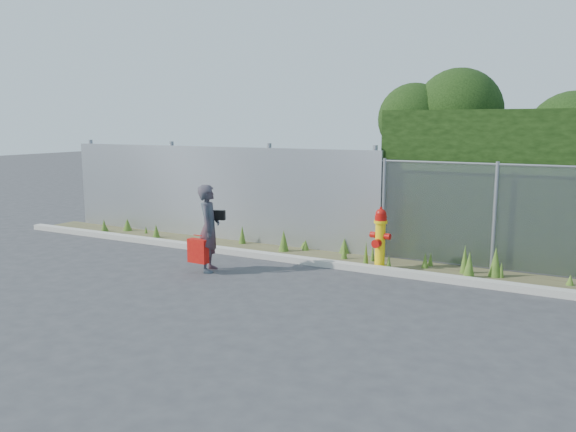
{
  "coord_description": "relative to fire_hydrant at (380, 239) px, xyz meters",
  "views": [
    {
      "loc": [
        4.66,
        -7.87,
        2.74
      ],
      "look_at": [
        -0.3,
        1.4,
        1.0
      ],
      "focal_mm": 35.0,
      "sensor_mm": 36.0,
      "label": 1
    }
  ],
  "objects": [
    {
      "name": "woman",
      "position": [
        -2.77,
        -1.6,
        0.23
      ],
      "size": [
        0.59,
        0.7,
        1.63
      ],
      "primitive_type": "imported",
      "rotation": [
        0.0,
        0.0,
        1.97
      ],
      "color": "#0F5660",
      "rests_on": "ground"
    },
    {
      "name": "chainlink_fence",
      "position": [
        2.94,
        0.94,
        0.45
      ],
      "size": [
        6.5,
        0.07,
        2.05
      ],
      "color": "gray",
      "rests_on": "ground"
    },
    {
      "name": "curb",
      "position": [
        -1.31,
        -0.26,
        -0.52
      ],
      "size": [
        16.0,
        0.22,
        0.12
      ],
      "primitive_type": "cube",
      "color": "#AEAA9D",
      "rests_on": "ground"
    },
    {
      "name": "weed_strip",
      "position": [
        -0.37,
        0.37,
        -0.45
      ],
      "size": [
        16.0,
        1.3,
        0.55
      ],
      "color": "brown",
      "rests_on": "ground"
    },
    {
      "name": "corrugated_fence",
      "position": [
        -4.56,
        0.95,
        0.52
      ],
      "size": [
        8.5,
        0.21,
        2.3
      ],
      "color": "#A4A6AB",
      "rests_on": "ground"
    },
    {
      "name": "black_shoulder_bag",
      "position": [
        -2.65,
        -1.47,
        0.47
      ],
      "size": [
        0.24,
        0.1,
        0.18
      ],
      "rotation": [
        0.0,
        0.0,
        0.29
      ],
      "color": "black"
    },
    {
      "name": "hedge",
      "position": [
        2.96,
        2.0,
        1.43
      ],
      "size": [
        7.63,
        1.96,
        3.87
      ],
      "color": "black",
      "rests_on": "ground"
    },
    {
      "name": "ground",
      "position": [
        -1.31,
        -2.06,
        -0.58
      ],
      "size": [
        80.0,
        80.0,
        0.0
      ],
      "primitive_type": "plane",
      "color": "#373639",
      "rests_on": "ground"
    },
    {
      "name": "red_tote_bag",
      "position": [
        -2.87,
        -1.83,
        -0.16
      ],
      "size": [
        0.4,
        0.15,
        0.52
      ],
      "rotation": [
        0.0,
        0.0,
        -0.05
      ],
      "color": "#B20A0A"
    },
    {
      "name": "fire_hydrant",
      "position": [
        0.0,
        0.0,
        0.0
      ],
      "size": [
        0.4,
        0.36,
        1.2
      ],
      "rotation": [
        0.0,
        0.0,
        -0.13
      ],
      "color": "yellow",
      "rests_on": "ground"
    }
  ]
}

